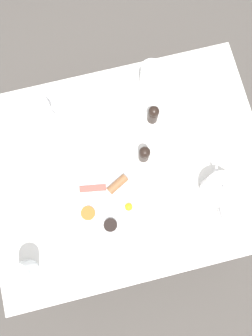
% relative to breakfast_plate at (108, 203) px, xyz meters
% --- Properties ---
extents(ground_plane, '(8.00, 8.00, 0.00)m').
position_rel_breakfast_plate_xyz_m(ground_plane, '(-0.12, 0.10, -0.78)').
color(ground_plane, '#4C4742').
extents(table, '(0.87, 1.12, 0.77)m').
position_rel_breakfast_plate_xyz_m(table, '(-0.12, 0.10, -0.09)').
color(table, silver).
rests_on(table, ground_plane).
extents(breakfast_plate, '(0.32, 0.32, 0.04)m').
position_rel_breakfast_plate_xyz_m(breakfast_plate, '(0.00, 0.00, 0.00)').
color(breakfast_plate, white).
rests_on(breakfast_plate, table).
extents(teapot_near, '(0.22, 0.13, 0.13)m').
position_rel_breakfast_plate_xyz_m(teapot_near, '(0.06, 0.42, 0.05)').
color(teapot_near, white).
rests_on(teapot_near, table).
extents(teacup_with_saucer_left, '(0.15, 0.15, 0.06)m').
position_rel_breakfast_plate_xyz_m(teacup_with_saucer_left, '(-0.33, -0.02, 0.02)').
color(teacup_with_saucer_left, white).
rests_on(teacup_with_saucer_left, table).
extents(teacup_with_saucer_right, '(0.15, 0.15, 0.06)m').
position_rel_breakfast_plate_xyz_m(teacup_with_saucer_right, '(-0.43, -0.18, 0.02)').
color(teacup_with_saucer_right, white).
rests_on(teacup_with_saucer_right, table).
extents(water_glass_tall, '(0.08, 0.08, 0.15)m').
position_rel_breakfast_plate_xyz_m(water_glass_tall, '(0.17, -0.35, 0.07)').
color(water_glass_tall, white).
rests_on(water_glass_tall, table).
extents(water_glass_short, '(0.08, 0.08, 0.14)m').
position_rel_breakfast_plate_xyz_m(water_glass_short, '(-0.45, 0.28, 0.06)').
color(water_glass_short, white).
rests_on(water_glass_short, table).
extents(pepper_grinder, '(0.04, 0.04, 0.11)m').
position_rel_breakfast_plate_xyz_m(pepper_grinder, '(-0.15, 0.18, 0.05)').
color(pepper_grinder, black).
rests_on(pepper_grinder, table).
extents(salt_grinder, '(0.04, 0.04, 0.11)m').
position_rel_breakfast_plate_xyz_m(salt_grinder, '(-0.29, 0.25, 0.05)').
color(salt_grinder, black).
rests_on(salt_grinder, table).
extents(fork_by_plate, '(0.03, 0.17, 0.00)m').
position_rel_breakfast_plate_xyz_m(fork_by_plate, '(-0.36, 0.44, -0.01)').
color(fork_by_plate, silver).
rests_on(fork_by_plate, table).
extents(knife_by_plate, '(0.19, 0.05, 0.00)m').
position_rel_breakfast_plate_xyz_m(knife_by_plate, '(-0.21, -0.27, -0.01)').
color(knife_by_plate, silver).
rests_on(knife_by_plate, table).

